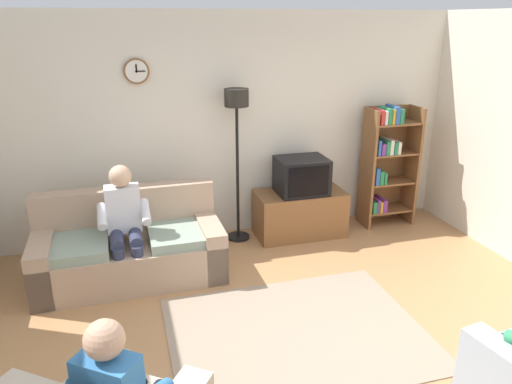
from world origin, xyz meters
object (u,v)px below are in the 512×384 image
couch (130,250)px  tv (302,176)px  tv_stand (300,213)px  person_on_couch (124,220)px  floor_lamp (237,124)px  bookshelf (386,161)px

couch → tv: 2.21m
tv_stand → person_on_couch: bearing=-163.1°
tv → person_on_couch: 2.21m
floor_lamp → bookshelf: bearing=-0.9°
bookshelf → person_on_couch: size_ratio=1.28×
couch → tv_stand: size_ratio=1.74×
couch → tv: bearing=13.7°
floor_lamp → person_on_couch: 1.71m
bookshelf → person_on_couch: (-3.32, -0.71, -0.15)m
tv → floor_lamp: floor_lamp is taller
person_on_couch → couch: bearing=78.0°
couch → floor_lamp: 1.85m
floor_lamp → person_on_couch: bearing=-151.1°
bookshelf → tv: bearing=-175.5°
tv_stand → bookshelf: bearing=3.3°
bookshelf → person_on_couch: bearing=-167.9°
bookshelf → floor_lamp: floor_lamp is taller
couch → tv_stand: couch is taller
couch → person_on_couch: person_on_couch is taller
tv_stand → tv: 0.51m
couch → bookshelf: (3.29, 0.60, 0.54)m
tv_stand → couch: bearing=-165.7°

